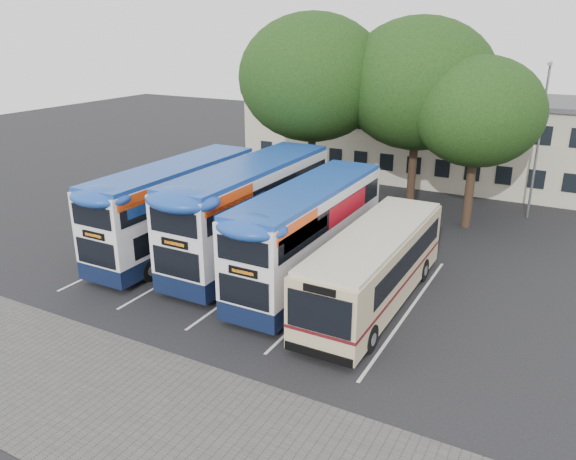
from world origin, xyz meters
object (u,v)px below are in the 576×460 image
Objects in this scene: bus_single at (375,263)px; tree_left at (313,78)px; bus_dd_left at (177,204)px; bus_dd_mid at (252,208)px; tree_mid at (419,84)px; bus_dd_right at (310,230)px; lamp_post at (540,134)px; tree_right at (478,112)px.

tree_left is at bearing 126.81° from bus_single.
bus_dd_left is 3.99m from bus_dd_mid.
tree_mid is 14.71m from bus_single.
tree_left is 12.19m from bus_dd_left.
tree_left is 13.22m from bus_dd_right.
tree_right is (-2.94, -3.34, 1.45)m from lamp_post.
tree_right reaches higher than bus_single.
lamp_post is at bearing 48.61° from tree_right.
tree_left reaches higher than bus_dd_mid.
bus_dd_mid is 1.09× the size of bus_single.
bus_single is (-4.30, -14.86, -3.30)m from lamp_post.
tree_left reaches higher than bus_dd_left.
tree_right is at bearing -131.39° from lamp_post.
tree_left is at bearing 115.81° from bus_dd_right.
tree_mid is 13.42m from bus_dd_mid.
tree_right is 13.48m from bus_dd_mid.
lamp_post is 16.40m from bus_dd_right.
lamp_post is 17.53m from bus_dd_mid.
bus_single is (3.29, -0.57, -0.66)m from bus_dd_right.
tree_right reaches higher than bus_dd_mid.
tree_right reaches higher than bus_dd_right.
bus_dd_left is at bearing -102.12° from tree_left.
tree_mid reaches higher than bus_single.
lamp_post is at bearing 49.66° from bus_dd_mid.
tree_left is at bearing -162.92° from tree_mid.
tree_right reaches higher than bus_dd_left.
tree_mid is at bearing 100.65° from bus_single.
lamp_post is 0.79× the size of bus_dd_mid.
tree_mid is (6.04, 1.85, -0.25)m from tree_left.
tree_left is 9.99m from tree_right.
tree_mid is at bearing 69.08° from bus_dd_mid.
lamp_post is 0.95× the size of tree_right.
lamp_post is 0.79× the size of tree_mid.
lamp_post is 15.82m from bus_single.
tree_left is at bearing 77.88° from bus_dd_left.
tree_left is at bearing -164.87° from lamp_post.
bus_dd_right is (-7.59, -14.30, -2.63)m from lamp_post.
bus_dd_right is (7.53, -0.17, -0.03)m from bus_dd_left.
tree_right is 12.54m from bus_single.
bus_dd_left reaches higher than bus_dd_right.
tree_mid is 1.21× the size of tree_right.
bus_dd_left is (-15.12, -14.13, -2.61)m from lamp_post.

